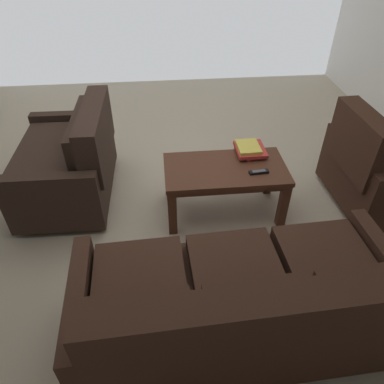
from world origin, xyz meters
The scene contains 7 objects.
ground_plane centered at (0.00, 0.00, 0.00)m, with size 5.27×5.78×0.01m, color #B7A88E.
sofa_main centered at (-0.26, 1.46, 0.36)m, with size 1.92×0.91×0.84m.
loveseat_near centered at (0.95, -0.14, 0.37)m, with size 0.81×1.15×0.88m.
coffee_table centered at (-0.38, 0.23, 0.40)m, with size 1.01×0.54×0.48m.
armchair_side centered at (-1.74, 0.24, 0.38)m, with size 0.85×0.92×0.91m.
book_stack centered at (-0.62, 0.03, 0.51)m, with size 0.25×0.28×0.08m.
tv_remote centered at (-0.63, 0.33, 0.49)m, with size 0.16×0.06×0.02m.
Camera 1 is at (0.14, 2.64, 2.18)m, focal length 33.80 mm.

